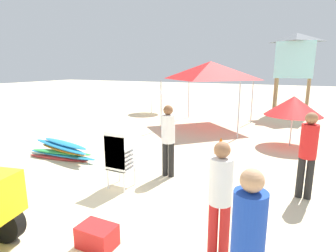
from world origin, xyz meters
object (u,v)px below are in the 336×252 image
(lifeguard_near_center, at_px, (168,136))
(cooler_box, at_px, (97,236))
(lifeguard_far_right, at_px, (308,150))
(traffic_cone_far, at_px, (221,146))
(surfboard_pile, at_px, (61,150))
(stacked_plastic_chairs, at_px, (118,156))
(lifeguard_near_right, at_px, (220,193))
(beach_umbrella_mid, at_px, (151,89))
(beach_umbrella_left, at_px, (293,106))
(popup_canopy, at_px, (210,70))
(lifeguard_tower, at_px, (295,56))
(lifeguard_near_left, at_px, (248,240))

(lifeguard_near_center, distance_m, cooler_box, 2.96)
(lifeguard_far_right, distance_m, traffic_cone_far, 3.02)
(lifeguard_near_center, bearing_deg, surfboard_pile, -176.98)
(stacked_plastic_chairs, bearing_deg, traffic_cone_far, 65.90)
(lifeguard_near_right, xyz_separation_m, beach_umbrella_mid, (-6.61, 10.06, 0.46))
(beach_umbrella_left, relative_size, cooler_box, 3.33)
(beach_umbrella_left, bearing_deg, beach_umbrella_mid, 153.36)
(beach_umbrella_left, distance_m, cooler_box, 7.45)
(traffic_cone_far, bearing_deg, lifeguard_near_right, -75.91)
(popup_canopy, relative_size, lifeguard_tower, 0.75)
(lifeguard_near_left, bearing_deg, beach_umbrella_mid, 122.93)
(lifeguard_tower, height_order, traffic_cone_far, lifeguard_tower)
(beach_umbrella_mid, bearing_deg, lifeguard_tower, 18.85)
(stacked_plastic_chairs, relative_size, popup_canopy, 0.40)
(stacked_plastic_chairs, relative_size, lifeguard_far_right, 0.73)
(lifeguard_far_right, bearing_deg, surfboard_pile, -176.96)
(stacked_plastic_chairs, height_order, lifeguard_near_center, lifeguard_near_center)
(lifeguard_near_center, distance_m, lifeguard_far_right, 2.96)
(beach_umbrella_mid, bearing_deg, lifeguard_near_right, -56.71)
(lifeguard_far_right, distance_m, lifeguard_tower, 10.34)
(stacked_plastic_chairs, relative_size, surfboard_pile, 0.51)
(popup_canopy, xyz_separation_m, beach_umbrella_mid, (-4.00, 1.94, -1.04))
(lifeguard_near_left, distance_m, traffic_cone_far, 5.56)
(lifeguard_far_right, distance_m, beach_umbrella_mid, 10.87)
(lifeguard_near_right, xyz_separation_m, popup_canopy, (-2.61, 8.12, 1.50))
(stacked_plastic_chairs, height_order, lifeguard_near_left, lifeguard_near_left)
(stacked_plastic_chairs, bearing_deg, beach_umbrella_left, 57.76)
(lifeguard_near_center, bearing_deg, beach_umbrella_mid, 121.42)
(beach_umbrella_mid, bearing_deg, traffic_cone_far, -45.99)
(lifeguard_near_right, height_order, cooler_box, lifeguard_near_right)
(stacked_plastic_chairs, distance_m, lifeguard_near_center, 1.30)
(lifeguard_tower, distance_m, cooler_box, 13.62)
(lifeguard_near_left, bearing_deg, surfboard_pile, 152.05)
(surfboard_pile, height_order, lifeguard_near_center, lifeguard_near_center)
(lifeguard_far_right, bearing_deg, lifeguard_tower, 93.04)
(lifeguard_far_right, xyz_separation_m, beach_umbrella_mid, (-7.72, 7.65, 0.39))
(lifeguard_near_center, height_order, beach_umbrella_left, lifeguard_near_center)
(surfboard_pile, xyz_separation_m, cooler_box, (3.51, -2.66, -0.08))
(popup_canopy, bearing_deg, surfboard_pile, -112.91)
(lifeguard_far_right, height_order, beach_umbrella_left, lifeguard_far_right)
(popup_canopy, bearing_deg, beach_umbrella_left, -27.54)
(beach_umbrella_mid, relative_size, cooler_box, 3.13)
(stacked_plastic_chairs, height_order, lifeguard_near_right, lifeguard_near_right)
(lifeguard_near_right, bearing_deg, lifeguard_tower, 87.38)
(lifeguard_near_left, bearing_deg, beach_umbrella_left, 88.02)
(traffic_cone_far, bearing_deg, beach_umbrella_left, 47.40)
(beach_umbrella_mid, distance_m, traffic_cone_far, 8.02)
(lifeguard_near_center, distance_m, traffic_cone_far, 2.34)
(lifeguard_near_right, distance_m, traffic_cone_far, 4.54)
(surfboard_pile, xyz_separation_m, lifeguard_far_right, (6.27, 0.33, 0.77))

